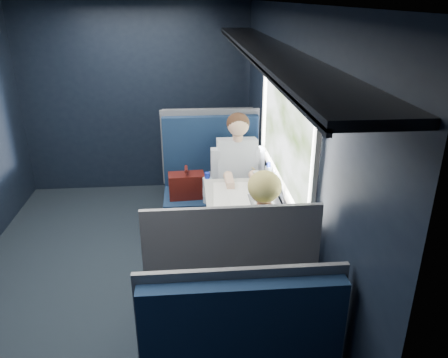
{
  "coord_description": "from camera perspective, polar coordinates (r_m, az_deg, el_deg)",
  "views": [
    {
      "loc": [
        0.62,
        -3.31,
        2.35
      ],
      "look_at": [
        0.9,
        0.0,
        0.95
      ],
      "focal_mm": 35.0,
      "sensor_mm": 36.0,
      "label": 1
    }
  ],
  "objects": [
    {
      "name": "ground",
      "position": [
        4.11,
        -12.94,
        -12.79
      ],
      "size": [
        2.8,
        4.2,
        0.01
      ],
      "primitive_type": "cube",
      "color": "black"
    },
    {
      "name": "table",
      "position": [
        3.74,
        2.03,
        -3.98
      ],
      "size": [
        0.62,
        1.0,
        0.74
      ],
      "color": "#54565E",
      "rests_on": "ground"
    },
    {
      "name": "seat_row_front",
      "position": [
        5.46,
        -2.13,
        2.07
      ],
      "size": [
        1.04,
        0.51,
        1.16
      ],
      "color": "#0B1933",
      "rests_on": "ground"
    },
    {
      "name": "woman",
      "position": [
        3.1,
        4.86,
        -8.75
      ],
      "size": [
        0.53,
        0.56,
        1.32
      ],
      "color": "black",
      "rests_on": "ground"
    },
    {
      "name": "papers",
      "position": [
        3.74,
        2.37,
        -2.61
      ],
      "size": [
        0.53,
        0.74,
        0.01
      ],
      "primitive_type": "cube",
      "rotation": [
        0.0,
        0.0,
        -0.06
      ],
      "color": "white",
      "rests_on": "table"
    },
    {
      "name": "man",
      "position": [
        4.35,
        1.84,
        0.85
      ],
      "size": [
        0.53,
        0.56,
        1.32
      ],
      "color": "black",
      "rests_on": "ground"
    },
    {
      "name": "room_shell",
      "position": [
        3.47,
        -14.7,
        7.56
      ],
      "size": [
        3.0,
        4.4,
        2.4
      ],
      "color": "black",
      "rests_on": "ground"
    },
    {
      "name": "seat_bay_near",
      "position": [
        4.6,
        -1.71,
        -1.88
      ],
      "size": [
        1.04,
        0.62,
        1.26
      ],
      "color": "#0B1933",
      "rests_on": "ground"
    },
    {
      "name": "bottle_small",
      "position": [
        3.98,
        5.8,
        0.46
      ],
      "size": [
        0.07,
        0.07,
        0.23
      ],
      "color": "silver",
      "rests_on": "table"
    },
    {
      "name": "laptop",
      "position": [
        3.65,
        6.3,
        -2.21
      ],
      "size": [
        0.26,
        0.34,
        0.25
      ],
      "color": "silver",
      "rests_on": "table"
    },
    {
      "name": "cup",
      "position": [
        4.11,
        4.26,
        0.4
      ],
      "size": [
        0.07,
        0.07,
        0.09
      ],
      "primitive_type": "cylinder",
      "color": "white",
      "rests_on": "table"
    },
    {
      "name": "seat_bay_far",
      "position": [
        3.12,
        0.48,
        -15.52
      ],
      "size": [
        1.04,
        0.62,
        1.26
      ],
      "color": "#0B1933",
      "rests_on": "ground"
    }
  ]
}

